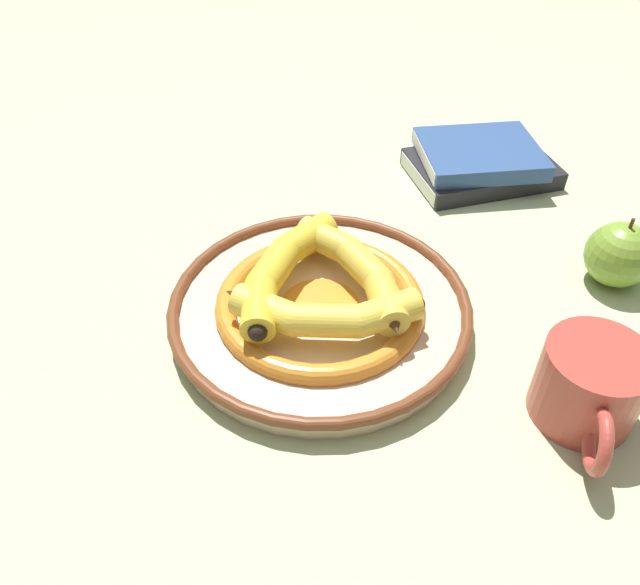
{
  "coord_description": "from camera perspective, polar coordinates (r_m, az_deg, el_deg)",
  "views": [
    {
      "loc": [
        -0.01,
        0.47,
        0.48
      ],
      "look_at": [
        0.03,
        -0.02,
        0.04
      ],
      "focal_mm": 35.0,
      "sensor_mm": 36.0,
      "label": 1
    }
  ],
  "objects": [
    {
      "name": "ground_plane",
      "position": [
        0.67,
        2.5,
        -4.11
      ],
      "size": [
        2.8,
        2.8,
        0.0
      ],
      "primitive_type": "plane",
      "color": "#B2C693"
    },
    {
      "name": "decorative_bowl",
      "position": [
        0.68,
        -0.0,
        -1.41
      ],
      "size": [
        0.33,
        0.33,
        0.04
      ],
      "color": "beige",
      "rests_on": "ground_plane"
    },
    {
      "name": "banana_a",
      "position": [
        0.67,
        -3.48,
        2.29
      ],
      "size": [
        0.1,
        0.21,
        0.04
      ],
      "rotation": [
        0.0,
        0.0,
        7.55
      ],
      "color": "yellow",
      "rests_on": "decorative_bowl"
    },
    {
      "name": "banana_b",
      "position": [
        0.62,
        0.19,
        -2.01
      ],
      "size": [
        0.21,
        0.06,
        0.03
      ],
      "rotation": [
        0.0,
        0.0,
        9.46
      ],
      "color": "yellow",
      "rests_on": "decorative_bowl"
    },
    {
      "name": "banana_c",
      "position": [
        0.67,
        3.62,
        2.12
      ],
      "size": [
        0.13,
        0.18,
        0.03
      ],
      "rotation": [
        0.0,
        0.0,
        11.61
      ],
      "color": "gold",
      "rests_on": "decorative_bowl"
    },
    {
      "name": "book_stack",
      "position": [
        0.94,
        14.36,
        11.46
      ],
      "size": [
        0.23,
        0.19,
        0.05
      ],
      "rotation": [
        0.0,
        0.0,
        0.18
      ],
      "color": "black",
      "rests_on": "ground_plane"
    },
    {
      "name": "coffee_mug",
      "position": [
        0.62,
        23.45,
        -7.82
      ],
      "size": [
        0.1,
        0.14,
        0.08
      ],
      "rotation": [
        0.0,
        0.0,
        1.44
      ],
      "color": "#B24238",
      "rests_on": "ground_plane"
    },
    {
      "name": "apple",
      "position": [
        0.79,
        25.67,
        3.15
      ],
      "size": [
        0.08,
        0.08,
        0.09
      ],
      "color": "olive",
      "rests_on": "ground_plane"
    }
  ]
}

